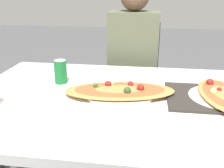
# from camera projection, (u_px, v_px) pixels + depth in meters

# --- Properties ---
(dining_table) EXTENTS (1.32, 0.99, 0.73)m
(dining_table) POSITION_uv_depth(u_px,v_px,m) (105.00, 108.00, 1.26)
(dining_table) COLOR white
(dining_table) RESTS_ON ground_plane
(chair_far_seated) EXTENTS (0.40, 0.40, 0.95)m
(chair_far_seated) POSITION_uv_depth(u_px,v_px,m) (133.00, 78.00, 2.06)
(chair_far_seated) COLOR black
(chair_far_seated) RESTS_ON ground_plane
(person_seated) EXTENTS (0.35, 0.26, 1.25)m
(person_seated) POSITION_uv_depth(u_px,v_px,m) (133.00, 57.00, 1.88)
(person_seated) COLOR #2D2D38
(person_seated) RESTS_ON ground_plane
(pizza_main) EXTENTS (0.55, 0.32, 0.06)m
(pizza_main) POSITION_uv_depth(u_px,v_px,m) (120.00, 91.00, 1.24)
(pizza_main) COLOR white
(pizza_main) RESTS_ON dining_table
(soda_can) EXTENTS (0.07, 0.07, 0.12)m
(soda_can) POSITION_uv_depth(u_px,v_px,m) (61.00, 72.00, 1.38)
(soda_can) COLOR #197233
(soda_can) RESTS_ON dining_table
(serving_tray) EXTENTS (0.44, 0.33, 0.01)m
(serving_tray) POSITION_uv_depth(u_px,v_px,m) (215.00, 98.00, 1.20)
(serving_tray) COLOR #332D28
(serving_tray) RESTS_ON dining_table
(pizza_second) EXTENTS (0.30, 0.43, 0.06)m
(pizza_second) POSITION_uv_depth(u_px,v_px,m) (223.00, 95.00, 1.19)
(pizza_second) COLOR white
(pizza_second) RESTS_ON dining_table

